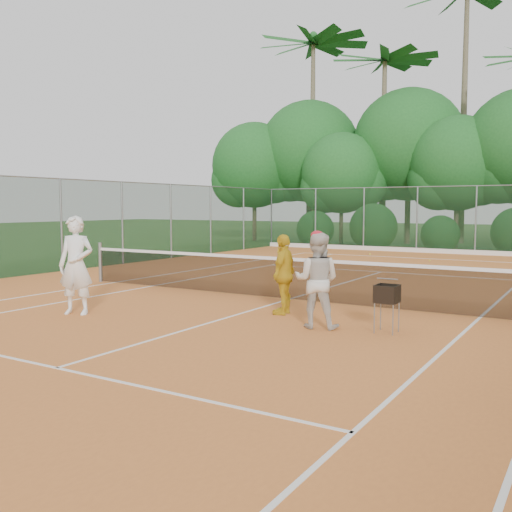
{
  "coord_description": "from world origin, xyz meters",
  "views": [
    {
      "loc": [
        6.02,
        -11.27,
        2.13
      ],
      "look_at": [
        -0.11,
        -1.2,
        1.1
      ],
      "focal_mm": 40.0,
      "sensor_mm": 36.0,
      "label": 1
    }
  ],
  "objects": [
    {
      "name": "tennis_net",
      "position": [
        0.0,
        0.0,
        0.53
      ],
      "size": [
        11.97,
        0.1,
        1.1
      ],
      "color": "gray",
      "rests_on": "clay_court"
    },
    {
      "name": "clay_court",
      "position": [
        0.0,
        0.0,
        0.01
      ],
      "size": [
        18.0,
        36.0,
        0.02
      ],
      "primitive_type": "cube",
      "color": "orange",
      "rests_on": "ground"
    },
    {
      "name": "player_yellow",
      "position": [
        0.74,
        -1.54,
        0.8
      ],
      "size": [
        0.49,
        0.96,
        1.57
      ],
      "primitive_type": "imported",
      "rotation": [
        0.0,
        0.0,
        -1.45
      ],
      "color": "gold",
      "rests_on": "clay_court"
    },
    {
      "name": "stray_ball_b",
      "position": [
        -2.58,
        12.45,
        0.05
      ],
      "size": [
        0.07,
        0.07,
        0.07
      ],
      "primitive_type": "sphere",
      "color": "yellow",
      "rests_on": "clay_court"
    },
    {
      "name": "ground",
      "position": [
        0.0,
        0.0,
        0.0
      ],
      "size": [
        120.0,
        120.0,
        0.0
      ],
      "primitive_type": "plane",
      "color": "#244719",
      "rests_on": "ground"
    },
    {
      "name": "player_center_grp",
      "position": [
        1.83,
        -2.36,
        0.86
      ],
      "size": [
        0.92,
        0.79,
        1.69
      ],
      "color": "beige",
      "rests_on": "clay_court"
    },
    {
      "name": "fence_back",
      "position": [
        0.0,
        15.0,
        1.52
      ],
      "size": [
        18.07,
        0.07,
        3.0
      ],
      "color": "#19381E",
      "rests_on": "clay_court"
    },
    {
      "name": "tropical_treeline",
      "position": [
        1.43,
        20.22,
        5.11
      ],
      "size": [
        32.1,
        8.49,
        15.03
      ],
      "color": "brown",
      "rests_on": "ground"
    },
    {
      "name": "ball_hopper",
      "position": [
        3.0,
        -2.11,
        0.66
      ],
      "size": [
        0.35,
        0.35,
        0.81
      ],
      "rotation": [
        0.0,
        0.0,
        -0.39
      ],
      "color": "gray",
      "rests_on": "clay_court"
    },
    {
      "name": "court_markings",
      "position": [
        0.0,
        0.0,
        0.02
      ],
      "size": [
        11.03,
        23.83,
        0.01
      ],
      "color": "white",
      "rests_on": "clay_court"
    },
    {
      "name": "player_white",
      "position": [
        -2.72,
        -3.66,
        0.98
      ],
      "size": [
        0.82,
        0.68,
        1.93
      ],
      "primitive_type": "imported",
      "rotation": [
        0.0,
        0.0,
        0.37
      ],
      "color": "white",
      "rests_on": "clay_court"
    },
    {
      "name": "stray_ball_a",
      "position": [
        0.41,
        10.8,
        0.05
      ],
      "size": [
        0.07,
        0.07,
        0.07
      ],
      "primitive_type": "sphere",
      "color": "gold",
      "rests_on": "clay_court"
    }
  ]
}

